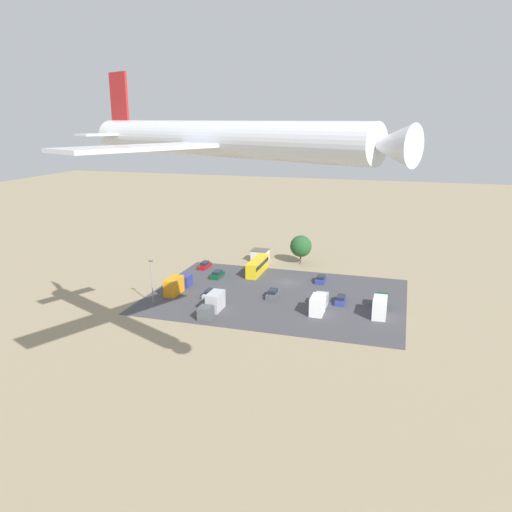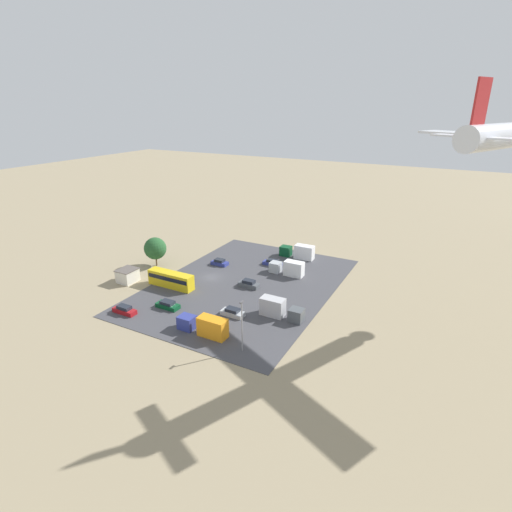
{
  "view_description": "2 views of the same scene",
  "coord_description": "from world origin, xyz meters",
  "px_view_note": "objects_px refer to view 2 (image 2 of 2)",
  "views": [
    {
      "loc": [
        -23.65,
        101.79,
        34.8
      ],
      "look_at": [
        -2.46,
        31.71,
        14.66
      ],
      "focal_mm": 35.0,
      "sensor_mm": 36.0,
      "label": 1
    },
    {
      "loc": [
        68.59,
        48.03,
        37.16
      ],
      "look_at": [
        -1.87,
        10.51,
        6.48
      ],
      "focal_mm": 28.0,
      "sensor_mm": 36.0,
      "label": 2
    }
  ],
  "objects_px": {
    "parked_car_0": "(249,284)",
    "parked_truck_3": "(205,326)",
    "parked_car_2": "(125,310)",
    "parked_truck_1": "(299,252)",
    "parked_car_3": "(233,312)",
    "parked_truck_0": "(289,268)",
    "parked_car_5": "(272,263)",
    "parked_car_4": "(168,305)",
    "bus": "(171,279)",
    "parked_truck_2": "(279,309)",
    "shed_building": "(128,275)",
    "parked_car_1": "(220,262)"
  },
  "relations": [
    {
      "from": "parked_car_0",
      "to": "parked_truck_3",
      "type": "distance_m",
      "value": 20.07
    },
    {
      "from": "parked_car_2",
      "to": "parked_truck_1",
      "type": "height_order",
      "value": "parked_truck_1"
    },
    {
      "from": "parked_car_3",
      "to": "parked_truck_0",
      "type": "distance_m",
      "value": 22.46
    },
    {
      "from": "parked_car_5",
      "to": "parked_car_4",
      "type": "bearing_deg",
      "value": -16.1
    },
    {
      "from": "parked_car_0",
      "to": "parked_car_5",
      "type": "distance_m",
      "value": 13.57
    },
    {
      "from": "bus",
      "to": "parked_truck_0",
      "type": "relative_size",
      "value": 1.32
    },
    {
      "from": "parked_truck_0",
      "to": "parked_truck_2",
      "type": "height_order",
      "value": "parked_truck_2"
    },
    {
      "from": "parked_car_4",
      "to": "parked_car_5",
      "type": "bearing_deg",
      "value": -16.1
    },
    {
      "from": "shed_building",
      "to": "parked_car_2",
      "type": "height_order",
      "value": "shed_building"
    },
    {
      "from": "parked_car_2",
      "to": "parked_car_5",
      "type": "relative_size",
      "value": 1.01
    },
    {
      "from": "parked_car_5",
      "to": "parked_truck_1",
      "type": "relative_size",
      "value": 0.53
    },
    {
      "from": "bus",
      "to": "parked_car_0",
      "type": "distance_m",
      "value": 16.78
    },
    {
      "from": "parked_truck_1",
      "to": "parked_truck_2",
      "type": "distance_m",
      "value": 30.87
    },
    {
      "from": "parked_truck_0",
      "to": "parked_truck_3",
      "type": "distance_m",
      "value": 30.14
    },
    {
      "from": "parked_truck_0",
      "to": "bus",
      "type": "bearing_deg",
      "value": 132.16
    },
    {
      "from": "parked_car_1",
      "to": "parked_truck_2",
      "type": "height_order",
      "value": "parked_truck_2"
    },
    {
      "from": "parked_car_5",
      "to": "shed_building",
      "type": "bearing_deg",
      "value": -45.75
    },
    {
      "from": "parked_car_4",
      "to": "parked_car_2",
      "type": "bearing_deg",
      "value": 133.23
    },
    {
      "from": "parked_car_2",
      "to": "parked_truck_3",
      "type": "relative_size",
      "value": 0.51
    },
    {
      "from": "bus",
      "to": "parked_car_1",
      "type": "bearing_deg",
      "value": 170.96
    },
    {
      "from": "parked_truck_2",
      "to": "parked_truck_3",
      "type": "xyz_separation_m",
      "value": [
        11.35,
        -8.64,
        -0.01
      ]
    },
    {
      "from": "parked_car_0",
      "to": "parked_car_5",
      "type": "xyz_separation_m",
      "value": [
        -13.54,
        -0.92,
        -0.08
      ]
    },
    {
      "from": "bus",
      "to": "parked_car_3",
      "type": "xyz_separation_m",
      "value": [
        4.54,
        18.18,
        -1.17
      ]
    },
    {
      "from": "parked_truck_2",
      "to": "bus",
      "type": "bearing_deg",
      "value": -91.88
    },
    {
      "from": "parked_car_5",
      "to": "parked_car_3",
      "type": "bearing_deg",
      "value": 9.32
    },
    {
      "from": "parked_car_1",
      "to": "parked_car_2",
      "type": "bearing_deg",
      "value": -5.4
    },
    {
      "from": "parked_car_1",
      "to": "parked_car_4",
      "type": "relative_size",
      "value": 0.87
    },
    {
      "from": "parked_car_4",
      "to": "parked_truck_2",
      "type": "bearing_deg",
      "value": -71.03
    },
    {
      "from": "parked_truck_3",
      "to": "parked_car_1",
      "type": "bearing_deg",
      "value": 28.44
    },
    {
      "from": "shed_building",
      "to": "parked_car_1",
      "type": "height_order",
      "value": "shed_building"
    },
    {
      "from": "parked_car_1",
      "to": "parked_truck_0",
      "type": "distance_m",
      "value": 17.48
    },
    {
      "from": "parked_truck_0",
      "to": "parked_truck_1",
      "type": "relative_size",
      "value": 0.91
    },
    {
      "from": "parked_car_1",
      "to": "parked_truck_2",
      "type": "xyz_separation_m",
      "value": [
        16.21,
        23.56,
        0.95
      ]
    },
    {
      "from": "parked_car_4",
      "to": "parked_truck_0",
      "type": "bearing_deg",
      "value": -28.83
    },
    {
      "from": "parked_car_4",
      "to": "parked_truck_2",
      "type": "xyz_separation_m",
      "value": [
        -7.03,
        20.45,
        0.97
      ]
    },
    {
      "from": "parked_truck_0",
      "to": "parked_car_1",
      "type": "bearing_deg",
      "value": 98.22
    },
    {
      "from": "parked_car_0",
      "to": "parked_truck_0",
      "type": "height_order",
      "value": "parked_truck_0"
    },
    {
      "from": "bus",
      "to": "parked_truck_2",
      "type": "xyz_separation_m",
      "value": [
        0.86,
        26.0,
        -0.21
      ]
    },
    {
      "from": "parked_car_0",
      "to": "shed_building",
      "type": "bearing_deg",
      "value": -68.19
    },
    {
      "from": "parked_truck_1",
      "to": "parked_truck_2",
      "type": "height_order",
      "value": "parked_truck_1"
    },
    {
      "from": "bus",
      "to": "parked_truck_2",
      "type": "height_order",
      "value": "parked_truck_2"
    },
    {
      "from": "bus",
      "to": "parked_truck_0",
      "type": "distance_m",
      "value": 26.6
    },
    {
      "from": "parked_truck_3",
      "to": "parked_truck_2",
      "type": "bearing_deg",
      "value": -37.29
    },
    {
      "from": "parked_car_5",
      "to": "parked_truck_2",
      "type": "relative_size",
      "value": 0.57
    },
    {
      "from": "shed_building",
      "to": "parked_car_3",
      "type": "distance_m",
      "value": 28.54
    },
    {
      "from": "parked_car_0",
      "to": "parked_car_4",
      "type": "relative_size",
      "value": 0.96
    },
    {
      "from": "parked_car_3",
      "to": "parked_car_4",
      "type": "bearing_deg",
      "value": -75.14
    },
    {
      "from": "parked_car_3",
      "to": "parked_truck_0",
      "type": "bearing_deg",
      "value": 176.08
    },
    {
      "from": "parked_car_4",
      "to": "parked_truck_3",
      "type": "relative_size",
      "value": 0.5
    },
    {
      "from": "parked_car_0",
      "to": "parked_truck_2",
      "type": "xyz_separation_m",
      "value": [
        8.55,
        11.13,
        0.9
      ]
    }
  ]
}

